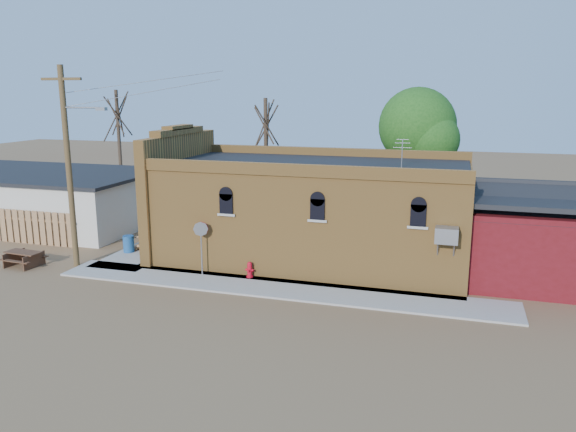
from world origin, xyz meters
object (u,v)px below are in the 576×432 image
(utility_pole, at_px, (69,163))
(picnic_table, at_px, (24,257))
(trash_barrel, at_px, (129,244))
(stop_sign, at_px, (201,234))
(brick_bar, at_px, (307,211))
(fire_hydrant, at_px, (250,270))

(utility_pole, height_order, picnic_table, utility_pole)
(trash_barrel, distance_m, picnic_table, 4.73)
(stop_sign, distance_m, picnic_table, 8.66)
(brick_bar, relative_size, fire_hydrant, 23.91)
(picnic_table, bearing_deg, trash_barrel, 46.85)
(brick_bar, distance_m, utility_pole, 10.96)
(fire_hydrant, distance_m, picnic_table, 10.67)
(brick_bar, bearing_deg, utility_pole, -156.31)
(brick_bar, xyz_separation_m, trash_barrel, (-8.68, -1.78, -1.85))
(brick_bar, relative_size, trash_barrel, 19.91)
(trash_barrel, height_order, picnic_table, trash_barrel)
(fire_hydrant, height_order, picnic_table, fire_hydrant)
(utility_pole, height_order, stop_sign, utility_pole)
(stop_sign, bearing_deg, picnic_table, -172.28)
(brick_bar, distance_m, trash_barrel, 9.05)
(utility_pole, height_order, trash_barrel, utility_pole)
(brick_bar, height_order, picnic_table, brick_bar)
(fire_hydrant, distance_m, trash_barrel, 7.38)
(trash_barrel, bearing_deg, stop_sign, -23.33)
(brick_bar, distance_m, picnic_table, 13.27)
(trash_barrel, xyz_separation_m, picnic_table, (-3.47, -3.22, -0.04))
(utility_pole, xyz_separation_m, fire_hydrant, (8.23, 0.60, -4.35))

